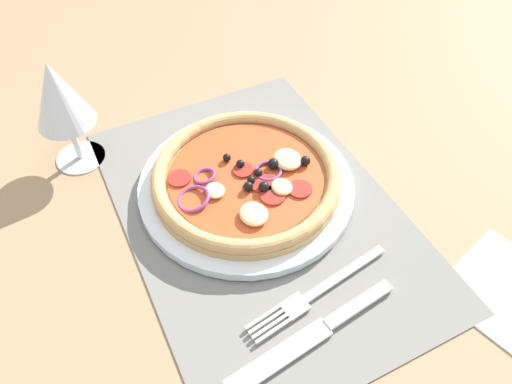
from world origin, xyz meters
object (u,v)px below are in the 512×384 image
at_px(fork, 313,295).
at_px(knife, 312,335).
at_px(wine_glass, 59,98).
at_px(pizza, 244,178).
at_px(plate, 244,187).

bearing_deg(fork, knife, 49.96).
height_order(knife, wine_glass, wine_glass).
relative_size(fork, knife, 0.90).
relative_size(pizza, wine_glass, 1.56).
bearing_deg(knife, pizza, -103.74).
xyz_separation_m(plate, wine_glass, (0.15, 0.17, 0.09)).
bearing_deg(wine_glass, pizza, -131.77).
bearing_deg(plate, knife, 173.62).
distance_m(plate, knife, 0.21).
bearing_deg(pizza, knife, 173.51).
bearing_deg(wine_glass, knife, -157.62).
height_order(pizza, knife, pizza).
distance_m(fork, knife, 0.05).
bearing_deg(fork, wine_glass, -70.77).
xyz_separation_m(pizza, knife, (-0.21, 0.02, -0.02)).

